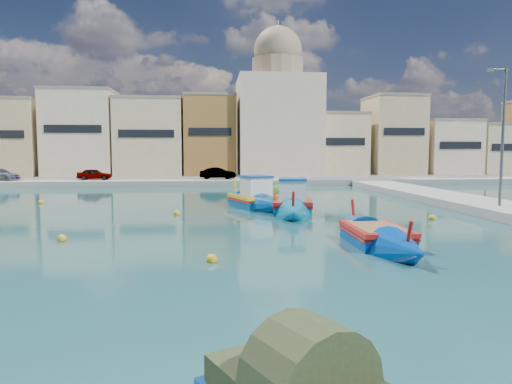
# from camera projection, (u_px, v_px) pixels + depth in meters

# --- Properties ---
(ground) EXTENTS (160.00, 160.00, 0.00)m
(ground) POSITION_uv_depth(u_px,v_px,m) (168.00, 243.00, 17.55)
(ground) COLOR #163E43
(ground) RESTS_ON ground
(north_quay) EXTENTS (80.00, 8.00, 0.60)m
(north_quay) POSITION_uv_depth(u_px,v_px,m) (196.00, 181.00, 49.25)
(north_quay) COLOR gray
(north_quay) RESTS_ON ground
(north_townhouses) EXTENTS (83.20, 7.87, 10.19)m
(north_townhouses) POSITION_uv_depth(u_px,v_px,m) (252.00, 139.00, 56.77)
(north_townhouses) COLOR beige
(north_townhouses) RESTS_ON ground
(church_block) EXTENTS (10.00, 10.00, 19.10)m
(church_block) POSITION_uv_depth(u_px,v_px,m) (277.00, 112.00, 57.42)
(church_block) COLOR beige
(church_block) RESTS_ON ground
(quay_street_lamp) EXTENTS (1.18, 0.16, 8.00)m
(quay_street_lamp) POSITION_uv_depth(u_px,v_px,m) (502.00, 136.00, 24.78)
(quay_street_lamp) COLOR #595B60
(quay_street_lamp) RESTS_ON ground
(parked_cars) EXTENTS (26.09, 2.66, 1.22)m
(parked_cars) POSITION_uv_depth(u_px,v_px,m) (91.00, 174.00, 46.67)
(parked_cars) COLOR #4C1919
(parked_cars) RESTS_ON north_quay
(luzzu_turquoise_cabin) EXTENTS (3.58, 9.83, 3.09)m
(luzzu_turquoise_cabin) POSITION_uv_depth(u_px,v_px,m) (292.00, 206.00, 26.46)
(luzzu_turquoise_cabin) COLOR #0071A3
(luzzu_turquoise_cabin) RESTS_ON ground
(luzzu_blue_cabin) EXTENTS (4.80, 8.93, 3.08)m
(luzzu_blue_cabin) POSITION_uv_depth(u_px,v_px,m) (253.00, 201.00, 28.92)
(luzzu_blue_cabin) COLOR #0053A5
(luzzu_blue_cabin) RESTS_ON ground
(luzzu_cyan_mid) EXTENTS (2.95, 7.69, 2.22)m
(luzzu_cyan_mid) POSITION_uv_depth(u_px,v_px,m) (290.00, 202.00, 29.32)
(luzzu_cyan_mid) COLOR #006299
(luzzu_cyan_mid) RESTS_ON ground
(luzzu_green) EXTENTS (3.61, 8.70, 2.66)m
(luzzu_green) POSITION_uv_depth(u_px,v_px,m) (273.00, 192.00, 35.89)
(luzzu_green) COLOR #0B7832
(luzzu_green) RESTS_ON ground
(luzzu_blue_south) EXTENTS (2.05, 8.41, 2.42)m
(luzzu_blue_south) POSITION_uv_depth(u_px,v_px,m) (376.00, 237.00, 17.34)
(luzzu_blue_south) COLOR #003B9E
(luzzu_blue_south) RESTS_ON ground
(mooring_buoys) EXTENTS (23.18, 19.07, 0.36)m
(mooring_buoys) POSITION_uv_depth(u_px,v_px,m) (193.00, 216.00, 24.20)
(mooring_buoys) COLOR gold
(mooring_buoys) RESTS_ON ground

